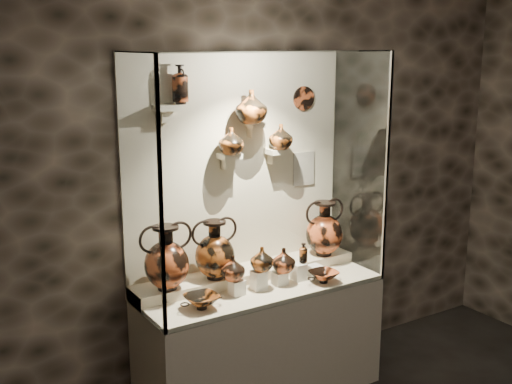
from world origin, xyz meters
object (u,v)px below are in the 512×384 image
(kylix_left, at_px, (201,300))
(lekythos_tall, at_px, (180,82))
(jug_c, at_px, (283,260))
(lekythos_small, at_px, (303,252))
(ovoid_vase_b, at_px, (251,107))
(jug_a, at_px, (233,268))
(amphora_left, at_px, (167,257))
(jug_b, at_px, (262,259))
(amphora_mid, at_px, (215,249))
(ovoid_vase_c, at_px, (281,137))
(ovoid_vase_a, at_px, (231,141))
(kylix_right, at_px, (323,276))
(amphora_right, at_px, (324,228))

(kylix_left, distance_m, lekythos_tall, 1.37)
(jug_c, height_order, kylix_left, jug_c)
(lekythos_small, relative_size, lekythos_tall, 0.57)
(ovoid_vase_b, bearing_deg, jug_a, -152.63)
(amphora_left, relative_size, lekythos_small, 2.65)
(jug_b, bearing_deg, amphora_mid, 153.92)
(jug_c, distance_m, lekythos_tall, 1.38)
(lekythos_tall, bearing_deg, jug_c, -11.16)
(jug_b, relative_size, ovoid_vase_b, 0.73)
(amphora_left, height_order, lekythos_small, amphora_left)
(ovoid_vase_b, xyz_separation_m, ovoid_vase_c, (0.26, 0.02, -0.22))
(jug_c, height_order, lekythos_tall, lekythos_tall)
(kylix_left, relative_size, ovoid_vase_b, 1.22)
(ovoid_vase_a, distance_m, ovoid_vase_c, 0.40)
(kylix_left, bearing_deg, ovoid_vase_a, 61.09)
(amphora_left, height_order, ovoid_vase_b, ovoid_vase_b)
(jug_b, xyz_separation_m, kylix_right, (0.42, -0.13, -0.16))
(jug_b, xyz_separation_m, kylix_left, (-0.49, -0.08, -0.16))
(amphora_right, distance_m, ovoid_vase_b, 1.10)
(lekythos_tall, bearing_deg, ovoid_vase_c, 13.27)
(jug_c, height_order, lekythos_small, lekythos_small)
(amphora_right, height_order, kylix_right, amphora_right)
(jug_b, height_order, ovoid_vase_a, ovoid_vase_a)
(amphora_left, xyz_separation_m, amphora_mid, (0.35, 0.01, -0.01))
(ovoid_vase_b, bearing_deg, kylix_right, -56.23)
(amphora_mid, distance_m, lekythos_small, 0.63)
(jug_b, height_order, jug_c, jug_b)
(jug_c, xyz_separation_m, kylix_left, (-0.66, -0.07, -0.12))
(lekythos_tall, bearing_deg, jug_b, -18.73)
(jug_a, height_order, kylix_left, jug_a)
(ovoid_vase_a, bearing_deg, jug_a, -106.73)
(lekythos_small, distance_m, kylix_right, 0.21)
(amphora_mid, xyz_separation_m, kylix_left, (-0.24, -0.26, -0.22))
(ovoid_vase_c, bearing_deg, jug_a, -141.76)
(amphora_left, bearing_deg, kylix_left, -87.50)
(jug_c, bearing_deg, amphora_left, 168.96)
(amphora_left, bearing_deg, jug_b, -37.64)
(jug_a, bearing_deg, ovoid_vase_b, 45.16)
(jug_a, distance_m, jug_c, 0.38)
(kylix_right, bearing_deg, amphora_right, 28.61)
(amphora_left, distance_m, kylix_left, 0.36)
(jug_a, bearing_deg, amphora_mid, 111.84)
(amphora_right, relative_size, kylix_left, 1.49)
(jug_b, height_order, lekythos_tall, lekythos_tall)
(jug_b, relative_size, ovoid_vase_c, 0.94)
(amphora_mid, height_order, jug_c, amphora_mid)
(kylix_right, bearing_deg, amphora_left, 140.21)
(jug_c, bearing_deg, kylix_right, -22.68)
(jug_b, distance_m, lekythos_tall, 1.27)
(lekythos_small, bearing_deg, amphora_left, -179.54)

